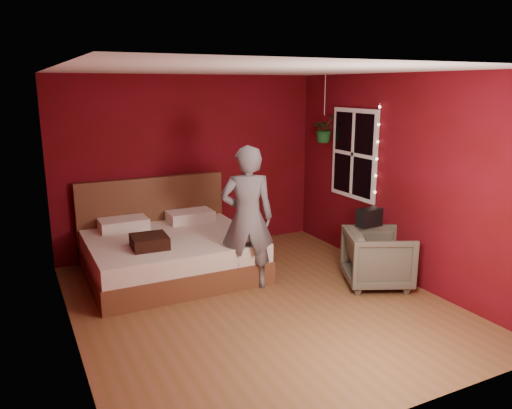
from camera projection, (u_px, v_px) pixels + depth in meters
name	position (u px, v px, depth m)	size (l,w,h in m)	color
floor	(258.00, 303.00, 5.76)	(4.50, 4.50, 0.00)	brown
room_walls	(259.00, 158.00, 5.36)	(4.04, 4.54, 2.62)	maroon
window	(354.00, 154.00, 7.04)	(0.05, 0.97, 1.27)	white
fairy_lights	(377.00, 159.00, 6.58)	(0.04, 0.04, 1.45)	silver
bed	(169.00, 251.00, 6.63)	(2.12, 1.80, 1.17)	brown
person	(247.00, 218.00, 6.03)	(0.64, 0.42, 1.77)	slate
armchair	(378.00, 258.00, 6.19)	(0.76, 0.78, 0.71)	#595846
handbag	(369.00, 217.00, 6.28)	(0.32, 0.16, 0.23)	black
throw_pillow	(149.00, 242.00, 6.02)	(0.42, 0.42, 0.15)	black
hanging_plant	(324.00, 129.00, 7.49)	(0.45, 0.42, 0.99)	silver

